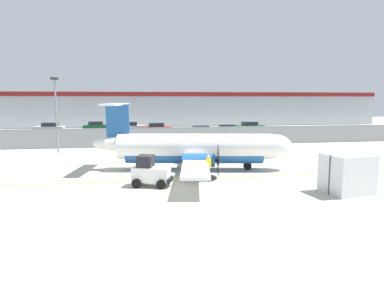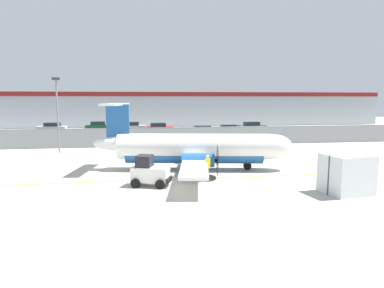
% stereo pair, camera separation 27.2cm
% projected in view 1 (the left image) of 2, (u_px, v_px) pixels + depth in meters
% --- Properties ---
extents(ground_plane, '(140.00, 140.00, 0.01)m').
position_uv_depth(ground_plane, '(180.00, 179.00, 22.50)').
color(ground_plane, '#B7B2A3').
extents(perimeter_fence, '(98.00, 0.10, 2.10)m').
position_uv_depth(perimeter_fence, '(162.00, 136.00, 38.01)').
color(perimeter_fence, gray).
rests_on(perimeter_fence, ground).
extents(parking_lot_strip, '(98.00, 17.00, 0.12)m').
position_uv_depth(parking_lot_strip, '(156.00, 135.00, 49.40)').
color(parking_lot_strip, '#38383A').
rests_on(parking_lot_strip, ground).
extents(background_building, '(91.00, 8.10, 6.50)m').
position_uv_depth(background_building, '(150.00, 109.00, 67.07)').
color(background_building, '#A8B2BC').
rests_on(background_building, ground).
extents(commuter_airplane, '(14.76, 16.04, 4.92)m').
position_uv_depth(commuter_airplane, '(198.00, 148.00, 25.34)').
color(commuter_airplane, white).
rests_on(commuter_airplane, ground).
extents(baggage_tug, '(2.56, 1.96, 1.88)m').
position_uv_depth(baggage_tug, '(150.00, 172.00, 20.64)').
color(baggage_tug, silver).
rests_on(baggage_tug, ground).
extents(ground_crew_worker, '(0.39, 0.55, 1.70)m').
position_uv_depth(ground_crew_worker, '(208.00, 166.00, 21.93)').
color(ground_crew_worker, '#191E4C').
rests_on(ground_crew_worker, ground).
extents(cargo_container, '(2.69, 2.36, 2.20)m').
position_uv_depth(cargo_container, '(347.00, 174.00, 19.12)').
color(cargo_container, silver).
rests_on(cargo_container, ground).
extents(traffic_cone_near_left, '(0.36, 0.36, 0.64)m').
position_uv_depth(traffic_cone_near_left, '(184.00, 169.00, 24.07)').
color(traffic_cone_near_left, orange).
rests_on(traffic_cone_near_left, ground).
extents(traffic_cone_near_right, '(0.36, 0.36, 0.64)m').
position_uv_depth(traffic_cone_near_right, '(154.00, 176.00, 21.97)').
color(traffic_cone_near_right, orange).
rests_on(traffic_cone_near_right, ground).
extents(parked_car_0, '(4.24, 2.08, 1.58)m').
position_uv_depth(parked_car_0, '(50.00, 128.00, 51.21)').
color(parked_car_0, silver).
rests_on(parked_car_0, parking_lot_strip).
extents(parked_car_1, '(4.33, 2.27, 1.58)m').
position_uv_depth(parked_car_1, '(97.00, 126.00, 54.17)').
color(parked_car_1, '#19662D').
rests_on(parked_car_1, parking_lot_strip).
extents(parked_car_2, '(4.33, 2.29, 1.58)m').
position_uv_depth(parked_car_2, '(130.00, 127.00, 52.90)').
color(parked_car_2, silver).
rests_on(parked_car_2, parking_lot_strip).
extents(parked_car_3, '(4.26, 2.13, 1.58)m').
position_uv_depth(parked_car_3, '(157.00, 128.00, 50.84)').
color(parked_car_3, red).
rests_on(parked_car_3, parking_lot_strip).
extents(parked_car_4, '(4.29, 2.19, 1.58)m').
position_uv_depth(parked_car_4, '(200.00, 132.00, 45.74)').
color(parked_car_4, '#19662D').
rests_on(parked_car_4, parking_lot_strip).
extents(parked_car_5, '(4.37, 2.38, 1.58)m').
position_uv_depth(parked_car_5, '(226.00, 130.00, 47.35)').
color(parked_car_5, '#19662D').
rests_on(parked_car_5, parking_lot_strip).
extents(parked_car_6, '(4.30, 2.21, 1.58)m').
position_uv_depth(parked_car_6, '(250.00, 127.00, 53.44)').
color(parked_car_6, '#19662D').
rests_on(parked_car_6, parking_lot_strip).
extents(apron_light_pole, '(0.70, 0.30, 7.27)m').
position_uv_depth(apron_light_pole, '(56.00, 109.00, 32.78)').
color(apron_light_pole, slate).
rests_on(apron_light_pole, ground).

